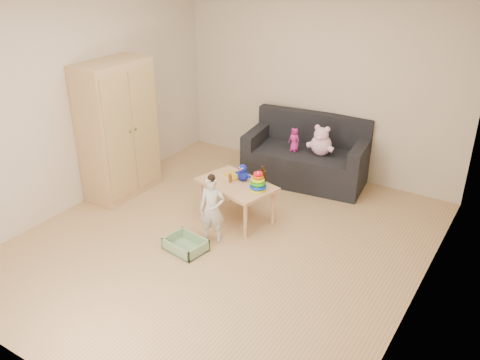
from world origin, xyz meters
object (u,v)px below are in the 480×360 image
Objects in this scene: wardrobe at (118,130)px; play_table at (236,201)px; sofa at (305,166)px; toddler at (212,210)px.

wardrobe is 1.95× the size of play_table.
sofa is at bearing 80.19° from play_table.
sofa is at bearing 60.72° from toddler.
wardrobe reaches higher than sofa.
sofa is 1.89m from toddler.
play_table is at bearing 7.20° from wardrobe.
wardrobe is at bearing -172.80° from play_table.
toddler reaches higher than sofa.
play_table is at bearing 70.86° from toddler.
wardrobe is 1.72m from play_table.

